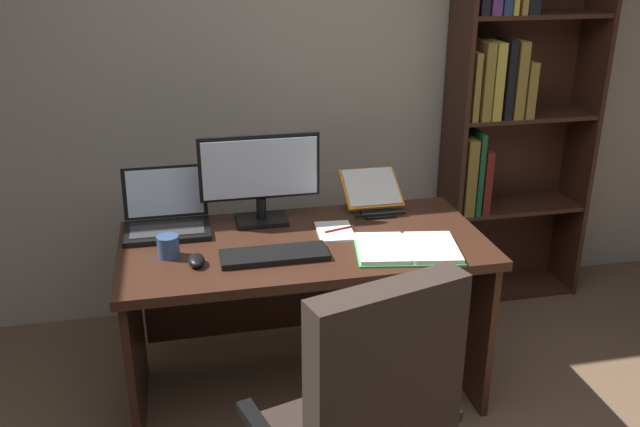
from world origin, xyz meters
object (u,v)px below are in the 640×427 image
(laptop, at_px, (167,218))
(open_binder, at_px, (407,248))
(reading_stand_with_book, at_px, (372,192))
(coffee_mug, at_px, (168,246))
(monitor, at_px, (260,179))
(computer_mouse, at_px, (196,260))
(keyboard, at_px, (274,255))
(desk, at_px, (301,278))
(notepad, at_px, (335,231))
(bookshelf, at_px, (507,107))
(pen, at_px, (340,229))

(laptop, height_order, open_binder, laptop)
(reading_stand_with_book, height_order, coffee_mug, reading_stand_with_book)
(monitor, relative_size, computer_mouse, 5.02)
(keyboard, height_order, coffee_mug, coffee_mug)
(desk, height_order, reading_stand_with_book, reading_stand_with_book)
(desk, relative_size, notepad, 7.16)
(bookshelf, distance_m, laptop, 1.86)
(open_binder, bearing_deg, desk, 155.69)
(laptop, height_order, computer_mouse, laptop)
(bookshelf, xyz_separation_m, computer_mouse, (-1.67, -0.85, -0.32))
(notepad, bearing_deg, bookshelf, 31.33)
(desk, relative_size, keyboard, 3.58)
(reading_stand_with_book, bearing_deg, pen, -131.29)
(monitor, bearing_deg, pen, -30.68)
(monitor, xyz_separation_m, computer_mouse, (-0.30, -0.38, -0.18))
(bookshelf, bearing_deg, notepad, -148.67)
(monitor, xyz_separation_m, laptop, (-0.41, 0.01, -0.15))
(desk, height_order, open_binder, open_binder)
(keyboard, bearing_deg, pen, 31.99)
(coffee_mug, bearing_deg, bookshelf, 22.94)
(keyboard, height_order, open_binder, same)
(laptop, distance_m, keyboard, 0.56)
(bookshelf, height_order, open_binder, bookshelf)
(laptop, xyz_separation_m, keyboard, (0.41, -0.38, -0.04))
(computer_mouse, distance_m, coffee_mug, 0.15)
(laptop, xyz_separation_m, coffee_mug, (0.00, -0.28, -0.01))
(reading_stand_with_book, bearing_deg, monitor, -173.38)
(bookshelf, distance_m, computer_mouse, 1.90)
(laptop, xyz_separation_m, notepad, (0.70, -0.19, -0.05))
(keyboard, bearing_deg, laptop, 136.78)
(monitor, distance_m, laptop, 0.43)
(keyboard, bearing_deg, bookshelf, 31.85)
(notepad, bearing_deg, desk, 172.82)
(keyboard, bearing_deg, open_binder, -5.41)
(desk, xyz_separation_m, pen, (0.16, -0.02, 0.22))
(bookshelf, xyz_separation_m, open_binder, (-0.84, -0.90, -0.33))
(coffee_mug, bearing_deg, computer_mouse, -44.60)
(computer_mouse, xyz_separation_m, open_binder, (0.83, -0.05, -0.01))
(pen, bearing_deg, keyboard, -148.01)
(bookshelf, relative_size, monitor, 3.99)
(desk, bearing_deg, pen, -6.31)
(notepad, bearing_deg, reading_stand_with_book, 46.17)
(desk, bearing_deg, reading_stand_with_book, 30.83)
(bookshelf, distance_m, pen, 1.29)
(open_binder, distance_m, coffee_mug, 0.94)
(laptop, distance_m, reading_stand_with_book, 0.93)
(keyboard, xyz_separation_m, pen, (0.31, 0.19, 0.00))
(desk, relative_size, bookshelf, 0.72)
(bookshelf, distance_m, keyboard, 1.65)
(pen, bearing_deg, coffee_mug, -172.60)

